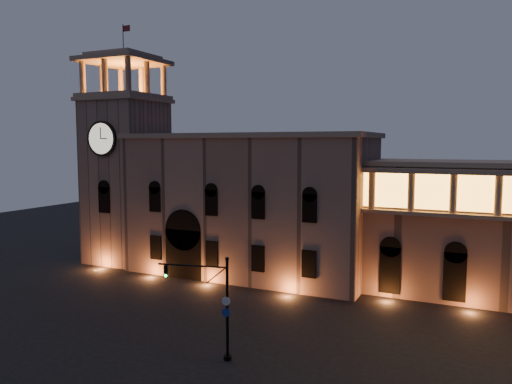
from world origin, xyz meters
The scene contains 4 objects.
ground centered at (0.00, 0.00, 0.00)m, with size 160.00×160.00×0.00m, color black.
government_building centered at (-2.08, 21.93, 8.77)m, with size 30.80×12.80×17.60m.
clock_tower centered at (-20.50, 20.98, 12.50)m, with size 9.80×9.80×32.40m.
traffic_light centered at (6.72, -2.06, 4.18)m, with size 5.68×1.60×7.95m.
Camera 1 is at (25.08, -33.93, 16.34)m, focal length 35.00 mm.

